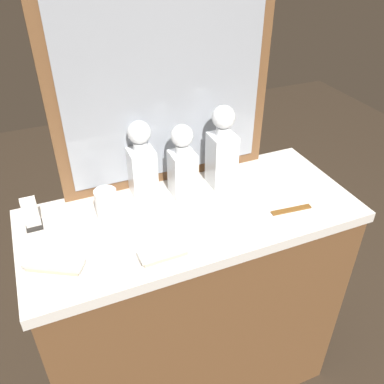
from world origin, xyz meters
name	(u,v)px	position (x,y,z in m)	size (l,w,h in m)	color
ground_plane	(192,373)	(0.00, 0.00, 0.00)	(6.00, 6.00, 0.00)	#2D2319
dresser	(192,306)	(0.00, 0.00, 0.48)	(1.12, 0.49, 0.95)	brown
dresser_mirror	(165,81)	(0.00, 0.23, 1.32)	(0.76, 0.03, 0.75)	brown
crystal_decanter_far_right	(142,166)	(-0.11, 0.17, 1.06)	(0.09, 0.09, 0.27)	white
crystal_decanter_left	(222,154)	(0.16, 0.12, 1.07)	(0.09, 0.09, 0.30)	white
crystal_decanter_rear	(183,168)	(0.01, 0.11, 1.06)	(0.08, 0.08, 0.26)	white
crystal_tumbler_left	(107,205)	(-0.26, 0.09, 1.00)	(0.07, 0.07, 0.10)	white
silver_brush_left	(164,253)	(-0.16, -0.16, 0.96)	(0.15, 0.05, 0.02)	#B7A88C
silver_brush_center	(54,265)	(-0.46, -0.09, 0.96)	(0.17, 0.13, 0.02)	#B7A88C
tortoiseshell_comb	(291,210)	(0.31, -0.12, 0.95)	(0.14, 0.03, 0.01)	brown
napkin_holder	(31,215)	(-0.49, 0.12, 1.00)	(0.05, 0.05, 0.11)	black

